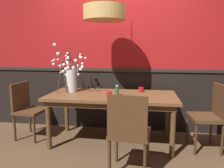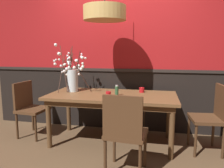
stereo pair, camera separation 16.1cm
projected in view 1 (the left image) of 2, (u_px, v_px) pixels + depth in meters
The scene contains 12 objects.
ground_plane at pixel (112, 142), 3.36m from camera, with size 24.00×24.00×0.00m, color brown.
back_wall at pixel (118, 55), 3.80m from camera, with size 4.75×0.14×2.67m.
dining_table at pixel (112, 100), 3.26m from camera, with size 1.89×0.90×0.75m.
chair_near_side_right at pixel (129, 130), 2.41m from camera, with size 0.48×0.46×0.95m.
chair_far_side_right at pixel (135, 97), 4.09m from camera, with size 0.43×0.43×0.94m.
chair_head_west_end at pixel (27, 107), 3.50m from camera, with size 0.44×0.49×0.89m.
chair_head_east_end at pixel (211, 113), 3.05m from camera, with size 0.45×0.49×0.94m.
vase_with_blossoms at pixel (71, 77), 3.42m from camera, with size 0.61×0.43×0.75m.
candle_holder_nearer_center at pixel (109, 94), 3.04m from camera, with size 0.08×0.08×0.08m.
candle_holder_nearer_edge at pixel (141, 90), 3.41m from camera, with size 0.08×0.08×0.08m.
condiment_bottle at pixel (117, 91), 3.14m from camera, with size 0.05×0.05×0.16m.
pendant_lamp at pixel (105, 13), 3.07m from camera, with size 0.61×0.61×0.84m.
Camera 1 is at (0.48, -3.15, 1.41)m, focal length 34.99 mm.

